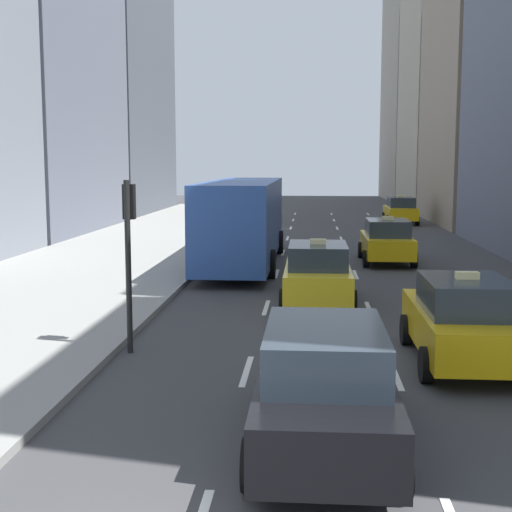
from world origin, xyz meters
name	(u,v)px	position (x,y,z in m)	size (l,w,h in m)	color
sidewalk_left	(137,247)	(-7.00, 27.00, 0.07)	(8.00, 66.00, 0.15)	gray
lane_markings	(351,263)	(2.60, 23.00, 0.01)	(5.72, 56.00, 0.01)	white
building_row_right	(483,42)	(12.00, 43.32, 11.69)	(6.00, 78.73, 29.20)	slate
taxi_lead	(463,320)	(4.00, 8.85, 0.88)	(2.02, 4.40, 1.87)	yellow
taxi_second	(400,210)	(6.80, 41.52, 0.88)	(2.02, 4.40, 1.87)	yellow
taxi_third	(318,273)	(1.20, 14.56, 0.88)	(2.02, 4.40, 1.87)	yellow
taxi_fourth	(387,241)	(4.00, 23.13, 0.88)	(2.02, 4.40, 1.87)	yellow
sedan_black_near	(324,384)	(1.20, 4.47, 0.90)	(2.02, 4.88, 1.77)	black
city_bus	(243,219)	(-1.61, 22.21, 1.79)	(2.80, 11.61, 3.25)	#2D519E
traffic_light_pole	(129,238)	(-2.75, 9.24, 2.41)	(0.24, 0.42, 3.60)	black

